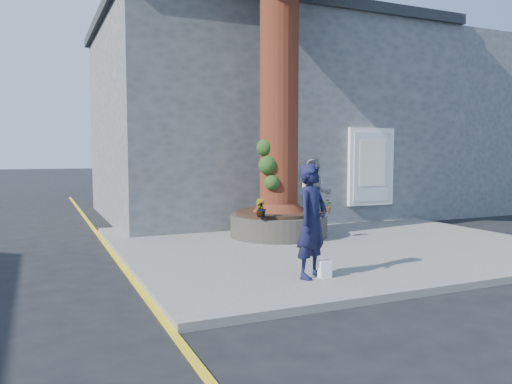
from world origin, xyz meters
name	(u,v)px	position (x,y,z in m)	size (l,w,h in m)	color
ground	(287,260)	(0.00, 0.00, 0.00)	(120.00, 120.00, 0.00)	black
pavement	(326,243)	(1.50, 1.00, 0.06)	(9.00, 8.00, 0.12)	slate
yellow_line	(120,264)	(-3.05, 1.00, 0.00)	(0.10, 30.00, 0.01)	yellow
stone_shop	(256,122)	(2.50, 7.20, 3.16)	(10.30, 8.30, 6.30)	#545759
neighbour_shop	(435,130)	(10.50, 7.20, 3.00)	(6.00, 8.00, 6.00)	#545759
planter	(279,224)	(0.80, 2.00, 0.41)	(2.30, 2.30, 0.60)	black
man	(312,221)	(-0.47, -1.75, 1.03)	(0.66, 0.43, 1.82)	black
woman	(315,194)	(2.16, 2.63, 1.03)	(0.88, 0.69, 1.82)	#9E9C97
shopping_bag	(325,269)	(-0.30, -1.85, 0.26)	(0.20, 0.12, 0.28)	white
plant_a	(259,208)	(-0.05, 1.28, 0.90)	(0.19, 0.13, 0.37)	gray
plant_b	(261,208)	(-0.05, 1.15, 0.92)	(0.22, 0.21, 0.40)	gray
plant_c	(261,209)	(-0.05, 1.15, 0.89)	(0.20, 0.20, 0.35)	gray
plant_d	(327,206)	(1.65, 1.20, 0.89)	(0.30, 0.26, 0.33)	gray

